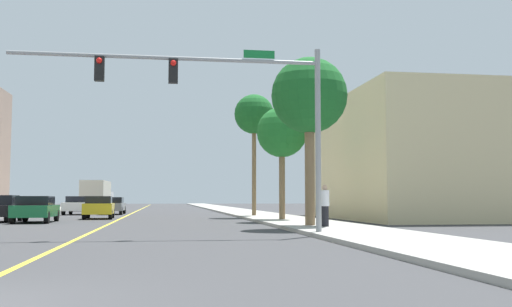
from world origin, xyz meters
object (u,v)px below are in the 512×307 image
Objects in this scene: palm_far at (254,116)px; car_green at (36,209)px; car_yellow at (99,207)px; palm_near at (309,97)px; pedestrian at (325,206)px; palm_mid at (282,133)px; delivery_truck at (97,195)px; car_white at (78,205)px; car_gray at (113,205)px; traffic_signal_mast at (226,95)px.

car_green is (-12.94, -6.47, -6.26)m from palm_far.
palm_near is at bearing -55.42° from car_yellow.
pedestrian is at bearing -88.26° from palm_far.
palm_mid is 1.45× the size of car_green.
delivery_truck is at bearing 162.42° from pedestrian.
pedestrian is at bearing -37.39° from car_green.
car_white reaches higher than car_green.
car_yellow is 18.55m from pedestrian.
car_green is (-13.12, 8.52, -5.00)m from palm_near.
palm_mid is 1.37× the size of car_gray.
car_green is at bearing -119.25° from car_yellow.
car_green is at bearing -98.80° from car_gray.
palm_far is at bearing 3.96° from car_yellow.
delivery_truck is at bearing 92.84° from car_white.
car_yellow reaches higher than car_gray.
pedestrian reaches higher than car_green.
palm_far is at bearing 25.23° from car_green.
palm_near is 27.23m from car_gray.
car_white reaches higher than car_gray.
car_gray is (-10.38, 24.67, -5.02)m from palm_near.
car_white is (-12.91, 9.25, -6.25)m from palm_far.
palm_near reaches higher than car_gray.
palm_far is at bearing -42.66° from car_gray.
delivery_truck is (-0.33, 16.15, 0.92)m from car_white.
car_green reaches higher than car_gray.
palm_far reaches higher than palm_near.
palm_mid is at bearing 87.93° from palm_near.
car_yellow is (2.75, 5.38, 0.00)m from car_green.
delivery_truck is at bearing 108.38° from palm_near.
palm_mid is 9.61m from pedestrian.
car_green is 1.03× the size of car_white.
car_yellow is 2.30× the size of pedestrian.
car_green is at bearing 123.76° from traffic_signal_mast.
palm_far reaches higher than car_white.
pedestrian is at bearing -76.04° from palm_near.
palm_near is 1.69× the size of car_green.
car_gray is 16.05m from delivery_truck.
car_white is at bearing 102.62° from car_yellow.
car_white is 28.82m from pedestrian.
delivery_truck is (-13.69, 32.90, -3.29)m from palm_mid.
delivery_truck is (-13.42, 40.40, -4.07)m from palm_near.
car_gray is at bearing -77.17° from delivery_truck.
delivery_truck is 5.16× the size of pedestrian.
pedestrian reaches higher than car_white.
car_yellow is at bearing 179.33° from pedestrian.
car_white is at bearing 144.37° from palm_far.
car_green is 6.04m from car_yellow.
palm_near reaches higher than palm_mid.
car_yellow is 26.69m from delivery_truck.
delivery_truck is (-9.25, 45.27, -3.20)m from traffic_signal_mast.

